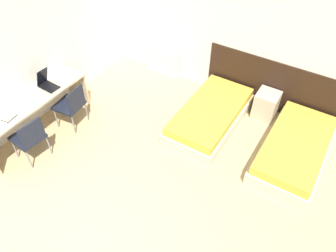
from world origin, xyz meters
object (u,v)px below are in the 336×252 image
at_px(bed_near_window, 210,116).
at_px(nightstand, 266,105).
at_px(laptop, 47,83).
at_px(chair_near_laptop, 71,104).
at_px(chair_near_notebook, 29,137).
at_px(bed_near_door, 294,149).

distance_m(bed_near_window, nightstand, 1.10).
bearing_deg(laptop, chair_near_laptop, 7.84).
distance_m(nightstand, laptop, 4.04).
height_order(chair_near_notebook, laptop, laptop).
relative_size(bed_near_door, nightstand, 3.68).
distance_m(nightstand, chair_near_laptop, 3.61).
relative_size(bed_near_window, bed_near_door, 1.00).
distance_m(bed_near_door, chair_near_laptop, 3.95).
bearing_deg(bed_near_window, chair_near_laptop, -147.26).
bearing_deg(chair_near_laptop, bed_near_door, 14.11).
height_order(bed_near_door, nightstand, nightstand).
height_order(bed_near_window, nightstand, nightstand).
height_order(nightstand, chair_near_notebook, chair_near_notebook).
xyz_separation_m(bed_near_door, laptop, (-4.15, -1.41, 0.62)).
bearing_deg(laptop, nightstand, 34.99).
relative_size(bed_near_window, chair_near_notebook, 2.25).
relative_size(nightstand, chair_near_notebook, 0.61).
bearing_deg(bed_near_door, chair_near_laptop, -159.75).
relative_size(chair_near_notebook, laptop, 2.34).
relative_size(bed_near_window, laptop, 5.25).
relative_size(bed_near_window, chair_near_laptop, 2.25).
distance_m(chair_near_laptop, chair_near_notebook, 0.95).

